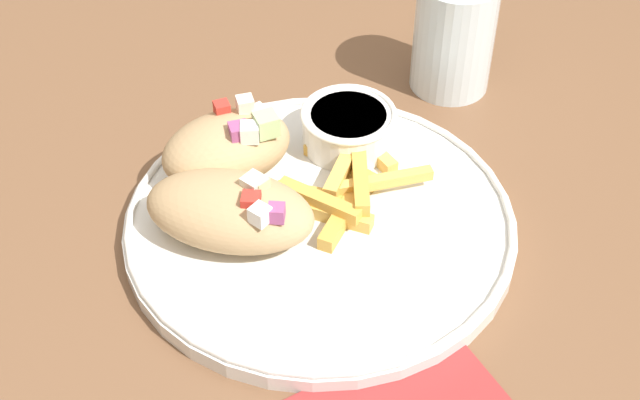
{
  "coord_description": "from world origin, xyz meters",
  "views": [
    {
      "loc": [
        -0.1,
        -0.51,
        1.23
      ],
      "look_at": [
        -0.02,
        -0.02,
        0.76
      ],
      "focal_mm": 50.0,
      "sensor_mm": 36.0,
      "label": 1
    }
  ],
  "objects_px": {
    "plate": "(320,222)",
    "pita_sandwich_far": "(228,147)",
    "pita_sandwich_near": "(230,210)",
    "fries_pile": "(346,185)",
    "water_glass": "(453,40)",
    "sauce_ramekin": "(348,126)"
  },
  "relations": [
    {
      "from": "pita_sandwich_far",
      "to": "sauce_ramekin",
      "type": "xyz_separation_m",
      "value": [
        0.1,
        0.02,
        -0.01
      ]
    },
    {
      "from": "plate",
      "to": "pita_sandwich_far",
      "type": "xyz_separation_m",
      "value": [
        -0.07,
        0.07,
        0.03
      ]
    },
    {
      "from": "pita_sandwich_far",
      "to": "water_glass",
      "type": "height_order",
      "value": "water_glass"
    },
    {
      "from": "pita_sandwich_near",
      "to": "sauce_ramekin",
      "type": "bearing_deg",
      "value": 63.5
    },
    {
      "from": "pita_sandwich_near",
      "to": "water_glass",
      "type": "distance_m",
      "value": 0.29
    },
    {
      "from": "fries_pile",
      "to": "pita_sandwich_far",
      "type": "bearing_deg",
      "value": 154.57
    },
    {
      "from": "plate",
      "to": "water_glass",
      "type": "distance_m",
      "value": 0.24
    },
    {
      "from": "plate",
      "to": "pita_sandwich_near",
      "type": "bearing_deg",
      "value": -175.51
    },
    {
      "from": "pita_sandwich_far",
      "to": "water_glass",
      "type": "relative_size",
      "value": 1.17
    },
    {
      "from": "pita_sandwich_near",
      "to": "fries_pile",
      "type": "bearing_deg",
      "value": 40.1
    },
    {
      "from": "fries_pile",
      "to": "sauce_ramekin",
      "type": "distance_m",
      "value": 0.07
    },
    {
      "from": "sauce_ramekin",
      "to": "pita_sandwich_near",
      "type": "bearing_deg",
      "value": -139.7
    },
    {
      "from": "pita_sandwich_far",
      "to": "water_glass",
      "type": "bearing_deg",
      "value": 7.67
    },
    {
      "from": "plate",
      "to": "pita_sandwich_near",
      "type": "xyz_separation_m",
      "value": [
        -0.07,
        -0.01,
        0.03
      ]
    },
    {
      "from": "fries_pile",
      "to": "sauce_ramekin",
      "type": "relative_size",
      "value": 1.64
    },
    {
      "from": "pita_sandwich_near",
      "to": "pita_sandwich_far",
      "type": "xyz_separation_m",
      "value": [
        0.0,
        0.07,
        0.0
      ]
    },
    {
      "from": "plate",
      "to": "fries_pile",
      "type": "bearing_deg",
      "value": 42.99
    },
    {
      "from": "plate",
      "to": "pita_sandwich_far",
      "type": "relative_size",
      "value": 2.44
    },
    {
      "from": "pita_sandwich_near",
      "to": "sauce_ramekin",
      "type": "xyz_separation_m",
      "value": [
        0.11,
        0.09,
        -0.01
      ]
    },
    {
      "from": "pita_sandwich_far",
      "to": "fries_pile",
      "type": "relative_size",
      "value": 0.95
    },
    {
      "from": "pita_sandwich_near",
      "to": "pita_sandwich_far",
      "type": "distance_m",
      "value": 0.07
    },
    {
      "from": "sauce_ramekin",
      "to": "pita_sandwich_far",
      "type": "bearing_deg",
      "value": -169.01
    }
  ]
}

